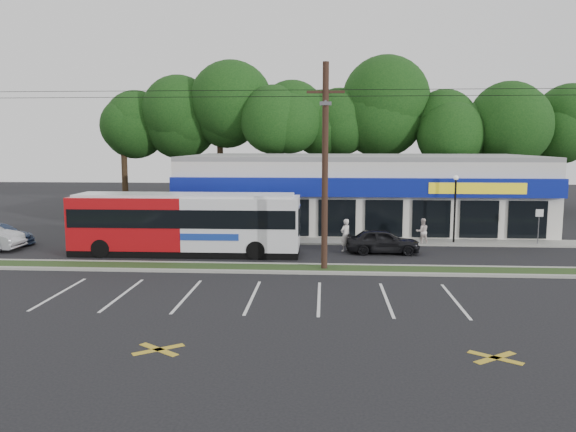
{
  "coord_description": "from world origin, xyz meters",
  "views": [
    {
      "loc": [
        2.99,
        -26.04,
        6.24
      ],
      "look_at": [
        0.96,
        5.0,
        2.15
      ],
      "focal_mm": 35.0,
      "sensor_mm": 36.0,
      "label": 1
    }
  ],
  "objects_px": {
    "utility_pole": "(322,160)",
    "pedestrian_a": "(345,235)",
    "car_dark": "(383,241)",
    "pedestrian_b": "(422,231)",
    "sign_post": "(539,220)",
    "metrobus": "(186,222)",
    "lamp_post": "(455,201)"
  },
  "relations": [
    {
      "from": "utility_pole",
      "to": "pedestrian_a",
      "type": "height_order",
      "value": "utility_pole"
    },
    {
      "from": "car_dark",
      "to": "pedestrian_b",
      "type": "distance_m",
      "value": 3.97
    },
    {
      "from": "sign_post",
      "to": "car_dark",
      "type": "xyz_separation_m",
      "value": [
        -9.71,
        -3.07,
        -0.85
      ]
    },
    {
      "from": "sign_post",
      "to": "metrobus",
      "type": "relative_size",
      "value": 0.17
    },
    {
      "from": "pedestrian_a",
      "to": "pedestrian_b",
      "type": "bearing_deg",
      "value": 166.23
    },
    {
      "from": "sign_post",
      "to": "pedestrian_a",
      "type": "bearing_deg",
      "value": -167.68
    },
    {
      "from": "utility_pole",
      "to": "metrobus",
      "type": "relative_size",
      "value": 3.93
    },
    {
      "from": "utility_pole",
      "to": "pedestrian_b",
      "type": "xyz_separation_m",
      "value": [
        6.17,
        7.47,
        -4.6
      ]
    },
    {
      "from": "metrobus",
      "to": "lamp_post",
      "type": "bearing_deg",
      "value": 14.92
    },
    {
      "from": "lamp_post",
      "to": "sign_post",
      "type": "distance_m",
      "value": 5.13
    },
    {
      "from": "pedestrian_a",
      "to": "sign_post",
      "type": "bearing_deg",
      "value": 151.94
    },
    {
      "from": "metrobus",
      "to": "car_dark",
      "type": "height_order",
      "value": "metrobus"
    },
    {
      "from": "sign_post",
      "to": "pedestrian_b",
      "type": "bearing_deg",
      "value": -178.57
    },
    {
      "from": "pedestrian_b",
      "to": "sign_post",
      "type": "bearing_deg",
      "value": 173.39
    },
    {
      "from": "lamp_post",
      "to": "pedestrian_a",
      "type": "bearing_deg",
      "value": -157.59
    },
    {
      "from": "lamp_post",
      "to": "pedestrian_b",
      "type": "relative_size",
      "value": 2.61
    },
    {
      "from": "utility_pole",
      "to": "sign_post",
      "type": "relative_size",
      "value": 22.47
    },
    {
      "from": "sign_post",
      "to": "car_dark",
      "type": "distance_m",
      "value": 10.22
    },
    {
      "from": "lamp_post",
      "to": "car_dark",
      "type": "relative_size",
      "value": 1.03
    },
    {
      "from": "lamp_post",
      "to": "car_dark",
      "type": "distance_m",
      "value": 6.08
    },
    {
      "from": "lamp_post",
      "to": "metrobus",
      "type": "distance_m",
      "value": 16.33
    },
    {
      "from": "utility_pole",
      "to": "sign_post",
      "type": "height_order",
      "value": "utility_pole"
    },
    {
      "from": "pedestrian_a",
      "to": "pedestrian_b",
      "type": "xyz_separation_m",
      "value": [
        4.79,
        2.4,
        -0.12
      ]
    },
    {
      "from": "car_dark",
      "to": "metrobus",
      "type": "bearing_deg",
      "value": 95.16
    },
    {
      "from": "lamp_post",
      "to": "metrobus",
      "type": "xyz_separation_m",
      "value": [
        -15.73,
        -4.3,
        -0.86
      ]
    },
    {
      "from": "utility_pole",
      "to": "sign_post",
      "type": "bearing_deg",
      "value": 30.15
    },
    {
      "from": "lamp_post",
      "to": "pedestrian_a",
      "type": "relative_size",
      "value": 2.27
    },
    {
      "from": "car_dark",
      "to": "pedestrian_a",
      "type": "xyz_separation_m",
      "value": [
        -2.08,
        0.5,
        0.23
      ]
    },
    {
      "from": "lamp_post",
      "to": "car_dark",
      "type": "bearing_deg",
      "value": -144.98
    },
    {
      "from": "utility_pole",
      "to": "car_dark",
      "type": "distance_m",
      "value": 7.42
    },
    {
      "from": "lamp_post",
      "to": "metrobus",
      "type": "height_order",
      "value": "lamp_post"
    },
    {
      "from": "car_dark",
      "to": "pedestrian_a",
      "type": "height_order",
      "value": "pedestrian_a"
    }
  ]
}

